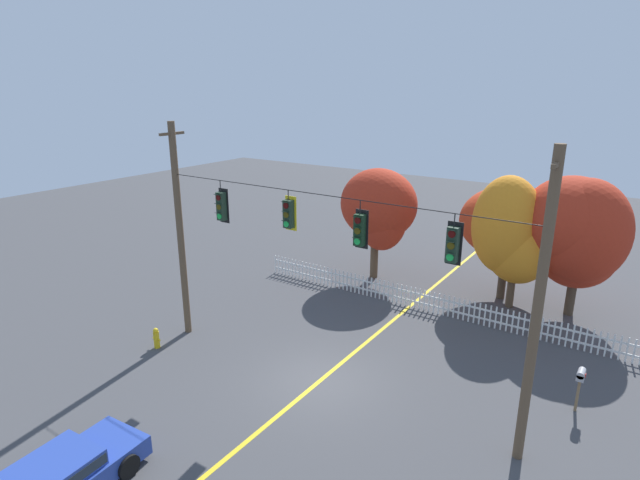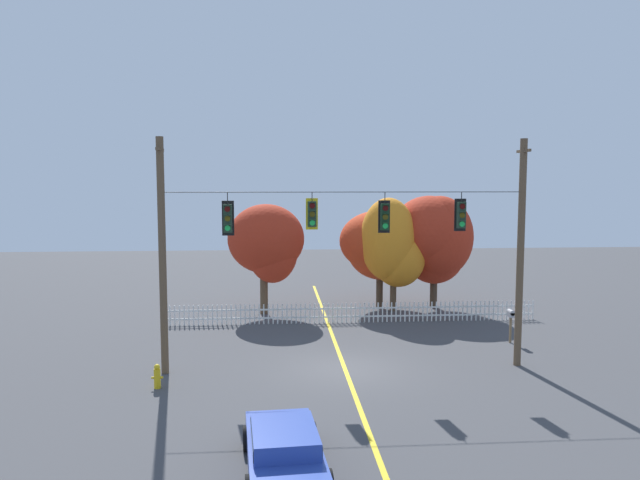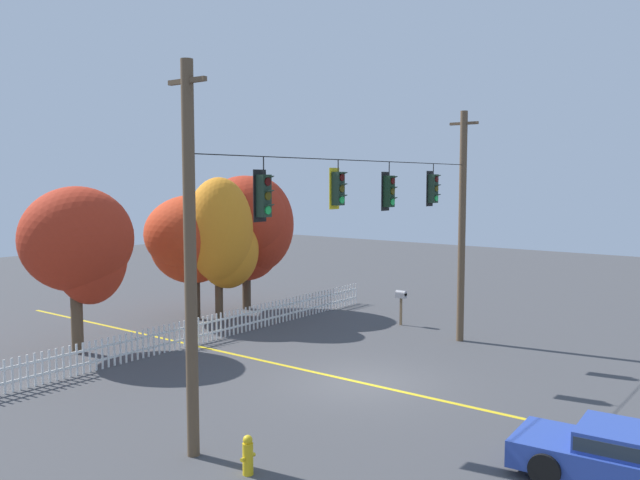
% 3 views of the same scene
% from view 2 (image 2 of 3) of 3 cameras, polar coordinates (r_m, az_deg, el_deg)
% --- Properties ---
extents(ground, '(80.00, 80.00, 0.00)m').
position_cam_2_polar(ground, '(22.68, 2.39, -12.15)').
color(ground, '#424244').
extents(lane_centerline_stripe, '(0.16, 36.00, 0.01)m').
position_cam_2_polar(lane_centerline_stripe, '(22.68, 2.39, -12.14)').
color(lane_centerline_stripe, gold).
rests_on(lane_centerline_stripe, ground).
extents(signal_support_span, '(13.34, 1.10, 8.47)m').
position_cam_2_polar(signal_support_span, '(21.77, 2.43, -1.25)').
color(signal_support_span, brown).
rests_on(signal_support_span, ground).
extents(traffic_signal_westbound_side, '(0.43, 0.38, 1.55)m').
position_cam_2_polar(traffic_signal_westbound_side, '(21.58, -8.75, 2.06)').
color(traffic_signal_westbound_side, black).
extents(traffic_signal_eastbound_side, '(0.43, 0.38, 1.35)m').
position_cam_2_polar(traffic_signal_eastbound_side, '(21.55, -0.76, 2.49)').
color(traffic_signal_eastbound_side, black).
extents(traffic_signal_northbound_secondary, '(0.43, 0.38, 1.49)m').
position_cam_2_polar(traffic_signal_northbound_secondary, '(21.87, 6.16, 2.22)').
color(traffic_signal_northbound_secondary, black).
extents(traffic_signal_northbound_primary, '(0.43, 0.38, 1.44)m').
position_cam_2_polar(traffic_signal_northbound_primary, '(22.56, 13.26, 2.34)').
color(traffic_signal_northbound_primary, black).
extents(white_picket_fence, '(18.27, 0.06, 0.98)m').
position_cam_2_polar(white_picket_fence, '(29.76, 3.17, -6.90)').
color(white_picket_fence, white).
rests_on(white_picket_fence, ground).
extents(autumn_maple_near_fence, '(3.99, 3.40, 5.77)m').
position_cam_2_polar(autumn_maple_near_fence, '(31.30, -4.98, -0.22)').
color(autumn_maple_near_fence, brown).
rests_on(autumn_maple_near_fence, ground).
extents(autumn_maple_mid, '(4.27, 3.93, 5.35)m').
position_cam_2_polar(autumn_maple_mid, '(32.96, 5.68, -0.42)').
color(autumn_maple_mid, '#473828').
rests_on(autumn_maple_mid, ground).
extents(autumn_oak_far_east, '(3.47, 2.66, 6.09)m').
position_cam_2_polar(autumn_oak_far_east, '(31.70, 6.87, -0.60)').
color(autumn_oak_far_east, brown).
rests_on(autumn_oak_far_east, ground).
extents(autumn_maple_far_west, '(4.41, 3.91, 6.17)m').
position_cam_2_polar(autumn_maple_far_west, '(32.98, 10.76, 0.16)').
color(autumn_maple_far_west, '#473828').
rests_on(autumn_maple_far_west, ground).
extents(parked_car, '(2.11, 4.32, 1.15)m').
position_cam_2_polar(parked_car, '(15.00, -3.43, -19.18)').
color(parked_car, '#28429E').
rests_on(parked_car, ground).
extents(fire_hydrant, '(0.38, 0.22, 0.83)m').
position_cam_2_polar(fire_hydrant, '(21.26, -15.21, -12.39)').
color(fire_hydrant, gold).
rests_on(fire_hydrant, ground).
extents(roadside_mailbox, '(0.25, 0.44, 1.44)m').
position_cam_2_polar(roadside_mailbox, '(27.16, 17.67, -6.88)').
color(roadside_mailbox, brown).
rests_on(roadside_mailbox, ground).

